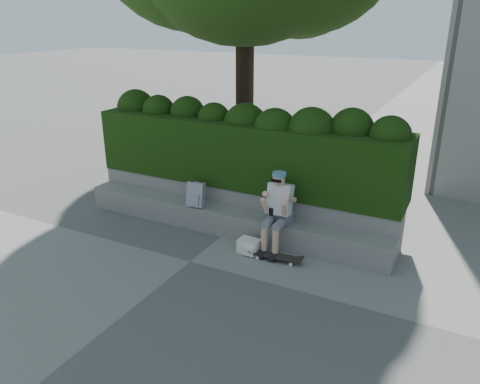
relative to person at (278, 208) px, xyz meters
The scene contains 8 objects.
ground 1.69m from the person, 135.25° to the right, with size 80.00×80.00×0.00m, color slate.
bench_ledge 1.21m from the person, behind, with size 6.00×0.45×0.45m, color gray.
planter_wall 1.32m from the person, 148.66° to the left, with size 6.00×0.50×0.75m, color gray.
hedge 1.52m from the person, 140.72° to the left, with size 6.00×1.00×1.20m, color black.
person is the anchor object (origin of this frame).
skateboard 0.79m from the person, 69.56° to the right, with size 0.83×0.27×0.09m.
backpack_plaid 1.68m from the person, behind, with size 0.31×0.17×0.46m, color #B5B5BA.
backpack_ground 0.80m from the person, 137.92° to the right, with size 0.36×0.25×0.23m, color silver.
Camera 1 is at (3.81, -5.61, 3.77)m, focal length 35.00 mm.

